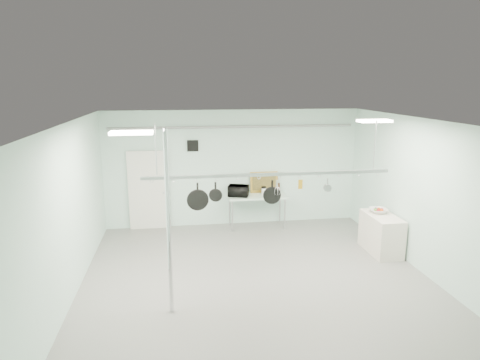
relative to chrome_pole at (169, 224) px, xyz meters
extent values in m
plane|color=gray|center=(1.70, 0.60, -1.60)|extent=(8.00, 8.00, 0.00)
cube|color=silver|center=(1.70, 0.60, 1.59)|extent=(7.00, 8.00, 0.02)
cube|color=silver|center=(1.70, 4.59, 0.00)|extent=(7.00, 0.02, 3.20)
cube|color=silver|center=(5.19, 0.60, 0.00)|extent=(0.02, 8.00, 3.20)
cube|color=silver|center=(-0.60, 4.54, -0.55)|extent=(1.10, 0.10, 2.20)
cube|color=black|center=(0.60, 4.57, 0.65)|extent=(0.30, 0.04, 0.30)
cylinder|color=gray|center=(1.70, 4.50, 1.15)|extent=(6.60, 0.07, 0.07)
cylinder|color=silver|center=(0.00, 0.00, 0.00)|extent=(0.08, 0.08, 3.20)
cube|color=silver|center=(2.30, 4.20, -0.72)|extent=(1.60, 0.70, 0.05)
cylinder|color=#B7B7BC|center=(1.58, 3.92, -1.17)|extent=(0.04, 0.04, 0.86)
cylinder|color=#B7B7BC|center=(1.58, 4.48, -1.17)|extent=(0.04, 0.04, 0.86)
cylinder|color=#B7B7BC|center=(3.02, 3.92, -1.17)|extent=(0.04, 0.04, 0.86)
cylinder|color=#B7B7BC|center=(3.02, 4.48, -1.17)|extent=(0.04, 0.04, 0.86)
cube|color=silver|center=(4.85, 2.00, -1.15)|extent=(0.60, 1.20, 0.90)
cube|color=#B7B7BC|center=(1.90, 0.90, 0.60)|extent=(4.80, 0.06, 0.06)
cylinder|color=#B7B7BC|center=(-0.20, 0.90, 1.10)|extent=(0.02, 0.02, 0.94)
cylinder|color=#B7B7BC|center=(4.00, 0.90, 1.10)|extent=(0.02, 0.02, 0.94)
cube|color=white|center=(-0.50, -0.20, 1.56)|extent=(0.65, 0.30, 0.05)
cube|color=white|center=(4.10, 1.20, 1.56)|extent=(0.65, 0.30, 0.05)
imported|color=black|center=(1.79, 4.18, -0.55)|extent=(0.62, 0.50, 0.30)
cylinder|color=white|center=(2.50, 4.24, -0.60)|extent=(0.15, 0.15, 0.18)
cube|color=#BB8532|center=(2.55, 4.50, -0.41)|extent=(0.78, 0.14, 0.58)
cube|color=#321E11|center=(2.86, 4.50, -0.57)|extent=(0.30, 0.09, 0.25)
imported|color=silver|center=(4.85, 2.21, -0.65)|extent=(0.44, 0.44, 0.10)
camera|label=1|loc=(0.18, -6.89, 2.31)|focal=32.00mm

